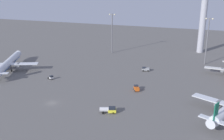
{
  "coord_description": "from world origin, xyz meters",
  "views": [
    {
      "loc": [
        57.03,
        -88.47,
        48.19
      ],
      "look_at": [
        13.33,
        38.07,
        4.0
      ],
      "focal_mm": 43.26,
      "sensor_mm": 36.0,
      "label": 1
    }
  ],
  "objects": [
    {
      "name": "airplane_terminal_side",
      "position": [
        -45.66,
        29.33,
        4.2
      ],
      "size": [
        32.6,
        41.33,
        11.1
      ],
      "rotation": [
        0.0,
        0.0,
        0.39
      ],
      "color": "silver",
      "rests_on": "ground"
    },
    {
      "name": "control_tower",
      "position": [
        55.26,
        108.2,
        26.85
      ],
      "size": [
        8.0,
        8.0,
        47.02
      ],
      "color": "#A8A8B2",
      "rests_on": "ground"
    },
    {
      "name": "ground_plane",
      "position": [
        0.0,
        0.0,
        0.0
      ],
      "size": [
        416.0,
        416.0,
        0.0
      ],
      "primitive_type": "plane",
      "color": "#605E5B"
    },
    {
      "name": "baggage_tractor",
      "position": [
        29.98,
        24.6,
        1.18
      ],
      "size": [
        3.55,
        4.58,
        2.25
      ],
      "rotation": [
        0.0,
        0.0,
        0.44
      ],
      "color": "#D85919",
      "rests_on": "ground"
    },
    {
      "name": "cargo_loader",
      "position": [
        27.75,
        54.07,
        1.18
      ],
      "size": [
        4.43,
        2.7,
        2.25
      ],
      "rotation": [
        0.0,
        0.0,
        1.76
      ],
      "color": "gray",
      "rests_on": "ground"
    },
    {
      "name": "pushback_tug",
      "position": [
        -15.23,
        24.74,
        1.07
      ],
      "size": [
        3.56,
        3.04,
        2.05
      ],
      "rotation": [
        0.0,
        0.0,
        4.22
      ],
      "color": "white",
      "rests_on": "ground"
    },
    {
      "name": "fuel_truck",
      "position": [
        25.27,
        -0.65,
        1.37
      ],
      "size": [
        6.64,
        4.03,
        2.35
      ],
      "rotation": [
        0.0,
        0.0,
        5.04
      ],
      "color": "yellow",
      "rests_on": "ground"
    },
    {
      "name": "apron_light_west",
      "position": [
        -3.3,
        86.49,
        15.53
      ],
      "size": [
        4.8,
        0.9,
        27.34
      ],
      "color": "slate",
      "rests_on": "ground"
    },
    {
      "name": "apron_light_central",
      "position": [
        59.06,
        78.43,
        15.96
      ],
      "size": [
        4.8,
        0.9,
        28.17
      ],
      "color": "slate",
      "rests_on": "ground"
    }
  ]
}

